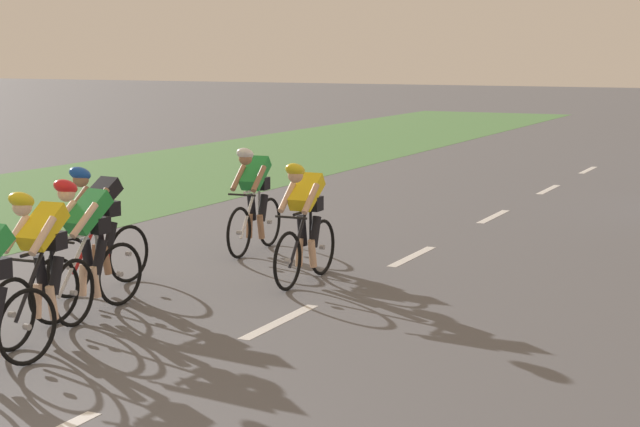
# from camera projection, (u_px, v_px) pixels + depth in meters

# --- Properties ---
(grass_verge) EXTENTS (7.00, 60.00, 0.01)m
(grass_verge) POSITION_uv_depth(u_px,v_px,m) (89.00, 189.00, 22.16)
(grass_verge) COLOR #4C7F42
(grass_verge) RESTS_ON ground
(lane_markings_centre) EXTENTS (0.14, 25.60, 0.01)m
(lane_markings_centre) POSITION_uv_depth(u_px,v_px,m) (412.00, 256.00, 14.91)
(lane_markings_centre) COLOR white
(lane_markings_centre) RESTS_ON ground
(cyclist_second) EXTENTS (0.43, 1.72, 1.56)m
(cyclist_second) POSITION_uv_depth(u_px,v_px,m) (41.00, 262.00, 10.55)
(cyclist_second) COLOR black
(cyclist_second) RESTS_ON ground
(cyclist_third) EXTENTS (0.45, 1.72, 1.56)m
(cyclist_third) POSITION_uv_depth(u_px,v_px,m) (85.00, 244.00, 11.51)
(cyclist_third) COLOR black
(cyclist_third) RESTS_ON ground
(cyclist_fourth) EXTENTS (0.45, 1.72, 1.56)m
(cyclist_fourth) POSITION_uv_depth(u_px,v_px,m) (98.00, 226.00, 12.71)
(cyclist_fourth) COLOR black
(cyclist_fourth) RESTS_ON ground
(cyclist_fifth) EXTENTS (0.42, 1.72, 1.56)m
(cyclist_fifth) POSITION_uv_depth(u_px,v_px,m) (305.00, 221.00, 13.12)
(cyclist_fifth) COLOR black
(cyclist_fifth) RESTS_ON ground
(cyclist_sixth) EXTENTS (0.43, 1.72, 1.56)m
(cyclist_sixth) POSITION_uv_depth(u_px,v_px,m) (254.00, 198.00, 15.11)
(cyclist_sixth) COLOR black
(cyclist_sixth) RESTS_ON ground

